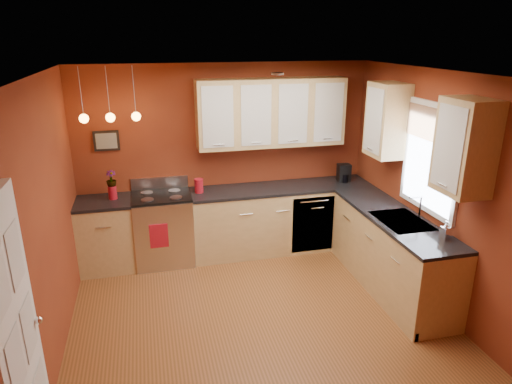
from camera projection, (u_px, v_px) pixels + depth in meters
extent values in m
plane|color=brown|center=(264.00, 328.00, 4.83)|extent=(4.20, 4.20, 0.00)
cube|color=white|center=(265.00, 76.00, 3.98)|extent=(4.00, 4.20, 0.02)
cube|color=maroon|center=(226.00, 159.00, 6.33)|extent=(4.00, 0.02, 2.60)
cube|color=maroon|center=(363.00, 354.00, 2.48)|extent=(4.00, 0.02, 2.60)
cube|color=maroon|center=(42.00, 234.00, 3.95)|extent=(0.02, 4.20, 2.60)
cube|color=maroon|center=(446.00, 197.00, 4.86)|extent=(0.02, 4.20, 2.60)
cube|color=tan|center=(107.00, 236.00, 5.96)|extent=(0.70, 0.60, 0.90)
cube|color=tan|center=(281.00, 219.00, 6.50)|extent=(2.54, 0.60, 0.90)
cube|color=tan|center=(391.00, 253.00, 5.48)|extent=(0.60, 2.10, 0.90)
cube|color=black|center=(103.00, 202.00, 5.81)|extent=(0.70, 0.62, 0.04)
cube|color=black|center=(282.00, 188.00, 6.35)|extent=(2.54, 0.62, 0.04)
cube|color=black|center=(395.00, 217.00, 5.33)|extent=(0.62, 2.10, 0.04)
cube|color=silver|center=(164.00, 230.00, 6.12)|extent=(0.76, 0.64, 0.92)
cube|color=black|center=(165.00, 237.00, 5.84)|extent=(0.55, 0.02, 0.32)
cylinder|color=silver|center=(164.00, 220.00, 5.75)|extent=(0.60, 0.02, 0.02)
cube|color=black|center=(161.00, 196.00, 5.97)|extent=(0.76, 0.60, 0.03)
cylinder|color=gray|center=(147.00, 200.00, 5.79)|extent=(0.16, 0.16, 0.01)
cylinder|color=gray|center=(176.00, 197.00, 5.87)|extent=(0.16, 0.16, 0.01)
cylinder|color=gray|center=(147.00, 193.00, 6.05)|extent=(0.16, 0.16, 0.01)
cylinder|color=gray|center=(174.00, 190.00, 6.13)|extent=(0.16, 0.16, 0.01)
cube|color=silver|center=(160.00, 183.00, 6.21)|extent=(0.76, 0.04, 0.16)
cube|color=silver|center=(313.00, 224.00, 6.32)|extent=(0.60, 0.02, 0.80)
cube|color=gray|center=(402.00, 222.00, 5.19)|extent=(0.50, 0.70, 0.05)
cube|color=black|center=(394.00, 218.00, 5.35)|extent=(0.42, 0.30, 0.02)
cube|color=black|center=(410.00, 229.00, 5.04)|extent=(0.42, 0.30, 0.02)
cylinder|color=silver|center=(420.00, 207.00, 5.19)|extent=(0.02, 0.02, 0.28)
cylinder|color=silver|center=(416.00, 197.00, 5.13)|extent=(0.16, 0.02, 0.02)
cube|color=white|center=(431.00, 158.00, 5.01)|extent=(0.04, 1.02, 1.22)
cube|color=white|center=(430.00, 159.00, 5.01)|extent=(0.01, 0.90, 1.10)
cube|color=#936B49|center=(433.00, 125.00, 4.89)|extent=(0.02, 0.96, 0.36)
cube|color=white|center=(18.00, 348.00, 2.95)|extent=(0.06, 0.82, 2.05)
cube|color=silver|center=(15.00, 255.00, 2.93)|extent=(0.00, 0.28, 0.40)
cube|color=silver|center=(16.00, 362.00, 2.78)|extent=(0.00, 0.28, 0.40)
cube|color=silver|center=(29.00, 327.00, 3.11)|extent=(0.00, 0.28, 0.40)
sphere|color=silver|center=(38.00, 320.00, 3.27)|extent=(0.06, 0.06, 0.06)
cube|color=tan|center=(271.00, 113.00, 6.09)|extent=(2.00, 0.35, 0.90)
cube|color=tan|center=(421.00, 132.00, 4.90)|extent=(0.35, 1.95, 0.90)
cube|color=black|center=(106.00, 141.00, 5.85)|extent=(0.32, 0.03, 0.26)
cylinder|color=gray|center=(81.00, 93.00, 5.29)|extent=(0.01, 0.01, 0.60)
sphere|color=#FFA53F|center=(84.00, 119.00, 5.39)|extent=(0.11, 0.11, 0.11)
cylinder|color=gray|center=(108.00, 92.00, 5.36)|extent=(0.01, 0.01, 0.60)
sphere|color=#FFA53F|center=(110.00, 118.00, 5.45)|extent=(0.11, 0.11, 0.11)
cylinder|color=gray|center=(134.00, 91.00, 5.42)|extent=(0.01, 0.01, 0.60)
sphere|color=#FFA53F|center=(136.00, 117.00, 5.52)|extent=(0.11, 0.11, 0.11)
cylinder|color=#A4111E|center=(199.00, 186.00, 6.07)|extent=(0.11, 0.11, 0.17)
cylinder|color=#A4111E|center=(199.00, 180.00, 6.04)|extent=(0.12, 0.12, 0.02)
cylinder|color=#A4111E|center=(113.00, 192.00, 5.84)|extent=(0.11, 0.11, 0.17)
imported|color=#A4111E|center=(111.00, 179.00, 5.78)|extent=(0.14, 0.14, 0.22)
cube|color=black|center=(344.00, 173.00, 6.53)|extent=(0.19, 0.16, 0.25)
cylinder|color=black|center=(345.00, 178.00, 6.51)|extent=(0.10, 0.10, 0.12)
imported|color=silver|center=(446.00, 230.00, 4.68)|extent=(0.10, 0.10, 0.20)
cube|color=#A4111E|center=(159.00, 236.00, 5.78)|extent=(0.23, 0.02, 0.32)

